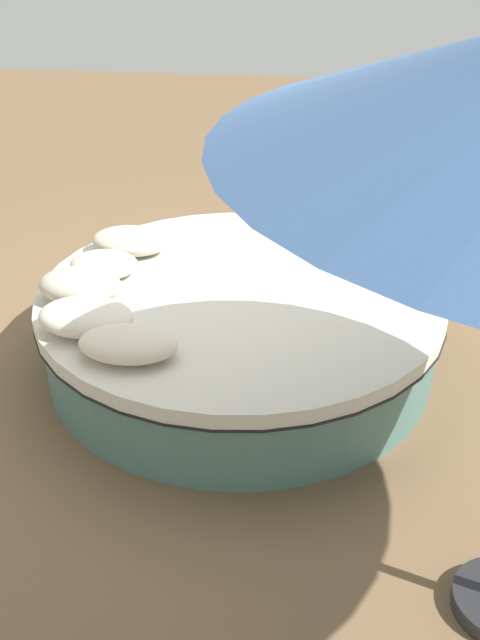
% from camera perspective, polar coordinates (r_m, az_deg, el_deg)
% --- Properties ---
extents(ground_plane, '(16.00, 16.00, 0.00)m').
position_cam_1_polar(ground_plane, '(4.89, 0.00, -3.14)').
color(ground_plane, brown).
extents(round_bed, '(2.48, 2.48, 0.52)m').
position_cam_1_polar(round_bed, '(4.74, 0.00, -0.46)').
color(round_bed, '#4C726B').
rests_on(round_bed, ground_plane).
extents(throw_pillow_0, '(0.51, 0.32, 0.18)m').
position_cam_1_polar(throw_pillow_0, '(5.10, -8.24, 5.89)').
color(throw_pillow_0, beige).
rests_on(throw_pillow_0, round_bed).
extents(throw_pillow_1, '(0.43, 0.34, 0.15)m').
position_cam_1_polar(throw_pillow_1, '(4.85, -10.16, 4.13)').
color(throw_pillow_1, beige).
rests_on(throw_pillow_1, round_bed).
extents(throw_pillow_2, '(0.49, 0.32, 0.21)m').
position_cam_1_polar(throw_pillow_2, '(4.55, -11.88, 2.54)').
color(throw_pillow_2, beige).
rests_on(throw_pillow_2, round_bed).
extents(throw_pillow_3, '(0.53, 0.35, 0.19)m').
position_cam_1_polar(throw_pillow_3, '(4.24, -11.48, 0.22)').
color(throw_pillow_3, silver).
rests_on(throw_pillow_3, round_bed).
extents(throw_pillow_4, '(0.53, 0.33, 0.16)m').
position_cam_1_polar(throw_pillow_4, '(3.99, -8.38, -1.79)').
color(throw_pillow_4, beige).
rests_on(throw_pillow_4, round_bed).
extents(patio_chair, '(0.72, 0.72, 0.98)m').
position_cam_1_polar(patio_chair, '(6.69, 11.19, 11.21)').
color(patio_chair, '#997A56').
rests_on(patio_chair, ground_plane).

